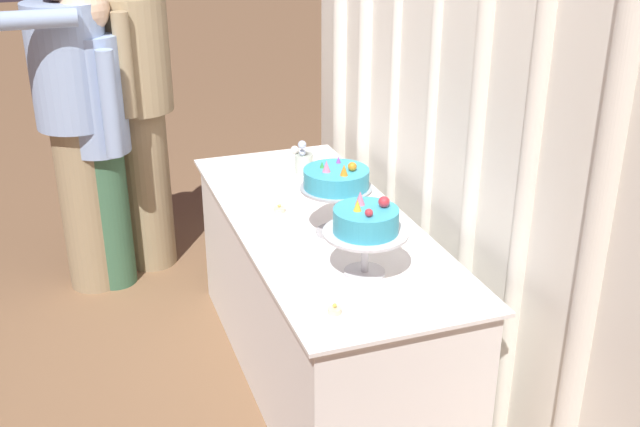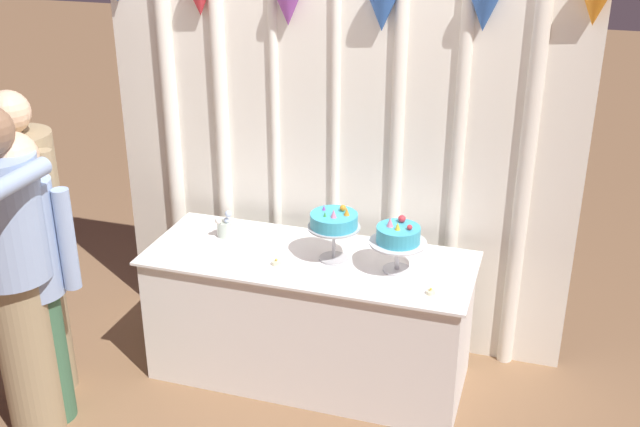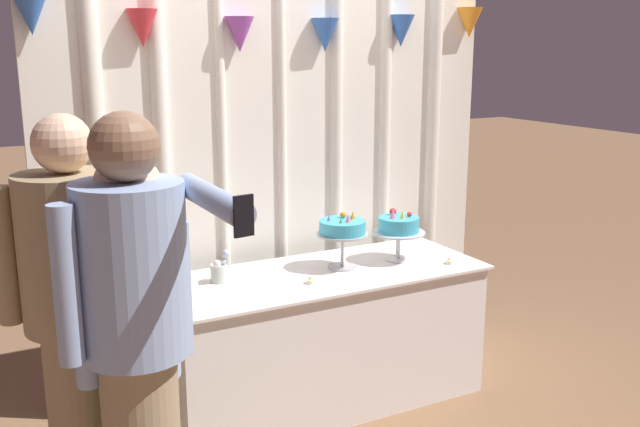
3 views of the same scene
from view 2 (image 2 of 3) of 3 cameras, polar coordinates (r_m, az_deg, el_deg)
The scene contains 11 objects.
ground_plane at distance 4.51m, azimuth -1.16°, elevation -12.35°, with size 24.00×24.00×0.00m, color #846042.
draped_curtain at distance 4.43m, azimuth 0.93°, elevation 5.60°, with size 2.75×0.17×2.43m.
cake_table at distance 4.37m, azimuth -0.78°, elevation -7.62°, with size 1.79×0.70×0.75m.
cake_display_nearleft at distance 4.07m, azimuth 1.04°, elevation -0.71°, with size 0.28×0.28×0.31m.
cake_display_nearright at distance 3.99m, azimuth 5.78°, elevation -1.76°, with size 0.30×0.30×0.30m.
flower_vase at distance 4.43m, azimuth -7.05°, elevation -0.98°, with size 0.10×0.10×0.17m.
tealight_far_left at distance 4.11m, azimuth -3.24°, elevation -3.65°, with size 0.05×0.05×0.04m.
tealight_near_left at distance 3.87m, azimuth 8.16°, elevation -5.76°, with size 0.05×0.05×0.04m.
guest_man_pink_jacket at distance 4.28m, azimuth -20.65°, elevation -1.70°, with size 0.52×0.47×1.71m.
guest_man_dark_suit at distance 4.05m, azimuth -20.48°, elevation -3.88°, with size 0.46×0.38×1.58m.
guest_girl_blue_dress at distance 3.96m, azimuth -21.83°, elevation -3.65°, with size 0.53×0.71×1.73m.
Camera 2 is at (1.18, -3.44, 2.66)m, focal length 43.42 mm.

